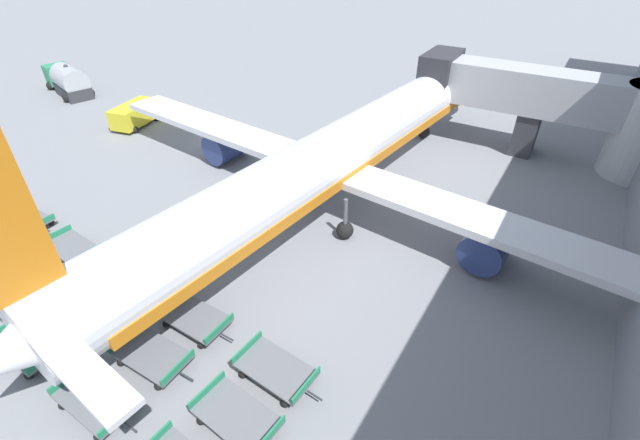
# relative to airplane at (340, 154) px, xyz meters

# --- Properties ---
(ground_plane) EXTENTS (500.00, 500.00, 0.00)m
(ground_plane) POSITION_rel_airplane_xyz_m (-13.70, 1.79, -3.32)
(ground_plane) COLOR gray
(jet_bridge) EXTENTS (18.53, 4.77, 6.73)m
(jet_bridge) POSITION_rel_airplane_xyz_m (10.86, 14.15, 0.75)
(jet_bridge) COLOR #B2B5BA
(jet_bridge) RESTS_ON ground_plane
(airplane) EXTENTS (39.20, 42.24, 11.94)m
(airplane) POSITION_rel_airplane_xyz_m (0.00, 0.00, 0.00)
(airplane) COLOR white
(airplane) RESTS_ON ground_plane
(fuel_tanker_primary) EXTENTS (7.93, 4.47, 3.29)m
(fuel_tanker_primary) POSITION_rel_airplane_xyz_m (-34.75, 3.04, -1.95)
(fuel_tanker_primary) COLOR #2D8C5B
(fuel_tanker_primary) RESTS_ON ground_plane
(service_van) EXTENTS (3.15, 4.87, 1.92)m
(service_van) POSITION_rel_airplane_xyz_m (-21.84, 1.15, -2.26)
(service_van) COLOR yellow
(service_van) RESTS_ON ground_plane
(baggage_dolly_row_near_col_c) EXTENTS (3.86, 1.87, 0.92)m
(baggage_dolly_row_near_col_c) POSITION_rel_airplane_xyz_m (-4.89, -17.75, -2.83)
(baggage_dolly_row_near_col_c) COLOR slate
(baggage_dolly_row_near_col_c) RESTS_ON ground_plane
(baggage_dolly_row_near_col_d) EXTENTS (3.86, 1.89, 0.92)m
(baggage_dolly_row_near_col_d) POSITION_rel_airplane_xyz_m (-0.24, -17.78, -2.83)
(baggage_dolly_row_near_col_d) COLOR slate
(baggage_dolly_row_near_col_d) RESTS_ON ground_plane
(baggage_dolly_row_mid_a_col_b) EXTENTS (3.89, 1.97, 0.92)m
(baggage_dolly_row_mid_a_col_b) POSITION_rel_airplane_xyz_m (-9.66, -15.26, -2.83)
(baggage_dolly_row_mid_a_col_b) COLOR slate
(baggage_dolly_row_mid_a_col_b) RESTS_ON ground_plane
(baggage_dolly_row_mid_a_col_c) EXTENTS (3.90, 1.99, 0.92)m
(baggage_dolly_row_mid_a_col_c) POSITION_rel_airplane_xyz_m (-4.86, -15.16, -2.83)
(baggage_dolly_row_mid_a_col_c) COLOR slate
(baggage_dolly_row_mid_a_col_c) RESTS_ON ground_plane
(baggage_dolly_row_mid_a_col_d) EXTENTS (3.88, 1.94, 0.92)m
(baggage_dolly_row_mid_a_col_d) POSITION_rel_airplane_xyz_m (-0.06, -15.32, -2.83)
(baggage_dolly_row_mid_a_col_d) COLOR slate
(baggage_dolly_row_mid_a_col_d) RESTS_ON ground_plane
(baggage_dolly_row_mid_a_col_e) EXTENTS (3.91, 2.02, 0.92)m
(baggage_dolly_row_mid_a_col_e) POSITION_rel_airplane_xyz_m (4.69, -15.49, -2.83)
(baggage_dolly_row_mid_a_col_e) COLOR slate
(baggage_dolly_row_mid_a_col_e) RESTS_ON ground_plane
(baggage_dolly_row_mid_b_col_a) EXTENTS (3.88, 1.93, 0.92)m
(baggage_dolly_row_mid_b_col_a) POSITION_rel_airplane_xyz_m (-14.44, -12.70, -2.83)
(baggage_dolly_row_mid_b_col_a) COLOR slate
(baggage_dolly_row_mid_b_col_a) RESTS_ON ground_plane
(baggage_dolly_row_mid_b_col_b) EXTENTS (3.90, 2.00, 0.92)m
(baggage_dolly_row_mid_b_col_b) POSITION_rel_airplane_xyz_m (-9.53, -12.89, -2.83)
(baggage_dolly_row_mid_b_col_b) COLOR slate
(baggage_dolly_row_mid_b_col_b) RESTS_ON ground_plane
(baggage_dolly_row_mid_b_col_c) EXTENTS (3.90, 1.98, 0.92)m
(baggage_dolly_row_mid_b_col_c) POSITION_rel_airplane_xyz_m (-4.83, -12.72, -2.83)
(baggage_dolly_row_mid_b_col_c) COLOR slate
(baggage_dolly_row_mid_b_col_c) RESTS_ON ground_plane
(baggage_dolly_row_mid_b_col_d) EXTENTS (3.85, 1.87, 0.92)m
(baggage_dolly_row_mid_b_col_d) POSITION_rel_airplane_xyz_m (-0.05, -12.93, -2.83)
(baggage_dolly_row_mid_b_col_d) COLOR slate
(baggage_dolly_row_mid_b_col_d) RESTS_ON ground_plane
(baggage_dolly_row_mid_b_col_e) EXTENTS (3.90, 1.98, 0.92)m
(baggage_dolly_row_mid_b_col_e) POSITION_rel_airplane_xyz_m (4.68, -13.15, -2.83)
(baggage_dolly_row_mid_b_col_e) COLOR slate
(baggage_dolly_row_mid_b_col_e) RESTS_ON ground_plane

